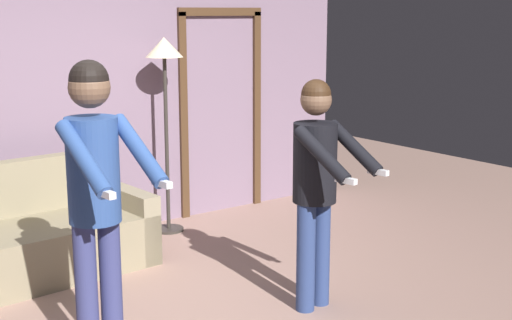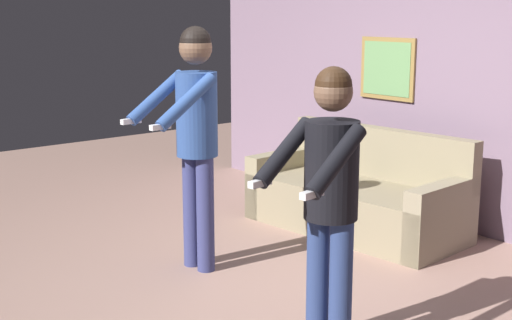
% 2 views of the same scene
% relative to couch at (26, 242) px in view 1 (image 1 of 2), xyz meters
% --- Properties ---
extents(back_wall_assembly, '(6.40, 0.10, 2.60)m').
position_rel_couch_xyz_m(back_wall_assembly, '(0.55, 0.70, 1.02)').
color(back_wall_assembly, slate).
rests_on(back_wall_assembly, ground_plane).
extents(couch, '(1.95, 0.97, 0.87)m').
position_rel_couch_xyz_m(couch, '(0.00, 0.00, 0.00)').
color(couch, gray).
rests_on(couch, ground_plane).
extents(torchiere_lamp, '(0.34, 0.34, 1.82)m').
position_rel_couch_xyz_m(torchiere_lamp, '(1.48, 0.37, 1.25)').
color(torchiere_lamp, '#332D28').
rests_on(torchiere_lamp, ground_plane).
extents(person_standing_left, '(0.46, 0.69, 1.79)m').
position_rel_couch_xyz_m(person_standing_left, '(-0.12, -1.64, 0.81)').
color(person_standing_left, navy).
rests_on(person_standing_left, ground_plane).
extents(person_standing_right, '(0.49, 0.65, 1.61)m').
position_rel_couch_xyz_m(person_standing_right, '(1.41, -1.81, 0.68)').
color(person_standing_right, navy).
rests_on(person_standing_right, ground_plane).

